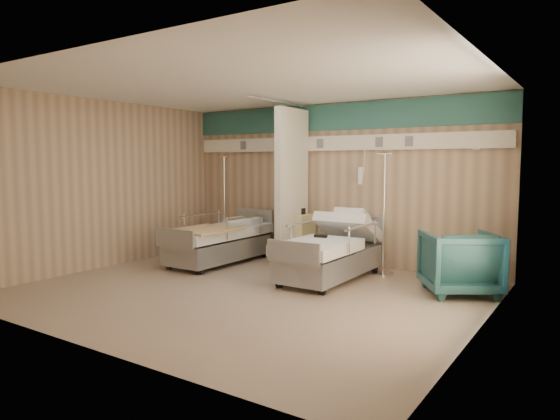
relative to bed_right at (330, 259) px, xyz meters
The scene contains 13 objects.
ground 1.47m from the bed_right, 114.78° to the right, with size 6.00×5.00×0.00m, color gray.
room_walls 1.97m from the bed_right, 121.10° to the right, with size 6.04×5.04×2.82m.
bed_right is the anchor object (origin of this frame).
bed_left 2.20m from the bed_right, behind, with size 1.00×2.16×0.63m, color silver, non-canonical shape.
bedside_cabinet 1.46m from the bed_right, 141.95° to the left, with size 0.50×0.48×0.85m, color beige.
visitor_armchair 1.86m from the bed_right, ahead, with size 0.91×0.94×0.85m, color #1E4B4C.
waffle_blanket 1.98m from the bed_right, ahead, with size 0.61×0.54×0.07m, color white.
iv_stand_right 0.92m from the bed_right, 53.03° to the left, with size 0.34×0.34×1.91m.
iv_stand_left 2.95m from the bed_right, 162.50° to the left, with size 0.34×0.34×1.89m.
call_remote 0.37m from the bed_right, 168.66° to the right, with size 0.20×0.09×0.04m, color black.
tan_blanket 2.20m from the bed_right, 167.74° to the right, with size 0.89×1.12×0.04m, color tan.
toiletry_bag 1.58m from the bed_right, 140.45° to the left, with size 0.20×0.13×0.11m, color black.
white_cup 1.73m from the bed_right, 144.35° to the left, with size 0.09×0.09×0.14m, color white.
Camera 1 is at (4.08, -5.33, 1.76)m, focal length 32.00 mm.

